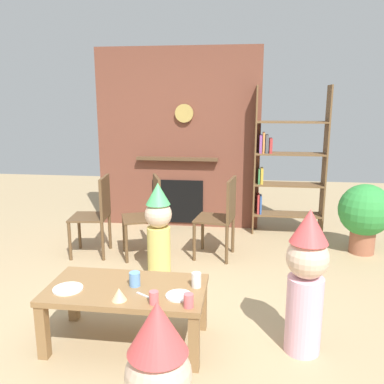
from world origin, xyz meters
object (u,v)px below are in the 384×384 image
Objects in this scene: paper_cup_near_left at (189,301)px; child_in_pink at (306,279)px; paper_cup_center at (196,280)px; dining_chair_middle at (149,211)px; paper_plate_front at (179,296)px; paper_plate_rear at (68,289)px; coffee_table at (126,296)px; dining_chair_left at (97,211)px; birthday_cake_slice at (119,294)px; paper_cup_far_left at (135,279)px; potted_plant_tall at (365,213)px; bookshelf at (284,165)px; child_by_the_chairs at (159,228)px; paper_cup_near_right at (154,298)px; dining_chair_right at (223,213)px.

child_in_pink reaches higher than paper_cup_near_left.
paper_cup_center is 1.78m from dining_chair_middle.
paper_plate_front is (-0.10, -0.16, -0.05)m from paper_cup_center.
paper_cup_center is at bearing 10.09° from paper_plate_rear.
paper_plate_front is at bearing -13.18° from coffee_table.
child_in_pink reaches higher than dining_chair_left.
dining_chair_middle reaches higher than paper_cup_center.
paper_cup_near_left is 0.90× the size of birthday_cake_slice.
dining_chair_left is (-1.30, 1.57, 0.03)m from paper_cup_center.
birthday_cake_slice is at bearing -101.75° from paper_cup_far_left.
potted_plant_tall is at bearing 43.97° from paper_cup_far_left.
potted_plant_tall reaches higher than paper_cup_near_left.
dining_chair_left is at bearing -14.94° from dining_chair_middle.
bookshelf reaches higher than coffee_table.
potted_plant_tall is (2.18, 0.93, -0.03)m from child_by_the_chairs.
coffee_table is at bearing 93.29° from birthday_cake_slice.
paper_plate_rear is at bearing -166.81° from coffee_table.
child_in_pink reaches higher than paper_cup_near_right.
paper_cup_center reaches higher than birthday_cake_slice.
dining_chair_right is at bearing 72.71° from paper_cup_far_left.
dining_chair_right is at bearing 73.33° from birthday_cake_slice.
bookshelf reaches higher than child_by_the_chairs.
paper_cup_center is 2.04m from dining_chair_left.
dining_chair_middle is at bearing 179.09° from dining_chair_left.
bookshelf is 2.00× the size of child_by_the_chairs.
dining_chair_middle is at bearing -146.75° from bookshelf.
paper_plate_rear is 1.79m from dining_chair_middle.
coffee_table is 1.39× the size of potted_plant_tall.
dining_chair_middle is 1.12× the size of potted_plant_tall.
paper_cup_near_left is at bearing 89.97° from dining_chair_middle.
paper_cup_near_right is 0.85× the size of paper_cup_far_left.
bookshelf is 1.15m from potted_plant_tall.
potted_plant_tall is (2.56, 2.16, 0.04)m from paper_plate_rear.
paper_plate_front is 0.86m from child_in_pink.
dining_chair_middle reaches higher than potted_plant_tall.
paper_plate_front is 0.20× the size of dining_chair_right.
paper_plate_front is (-0.92, -2.79, -0.46)m from bookshelf.
paper_cup_far_left reaches higher than paper_plate_rear.
bookshelf reaches higher than dining_chair_middle.
paper_plate_front is 0.19× the size of child_by_the_chairs.
bookshelf is 2.67m from child_in_pink.
dining_chair_middle is (-0.73, 1.62, 0.03)m from paper_cup_center.
dining_chair_left is 1.00× the size of dining_chair_right.
dining_chair_left reaches higher than birthday_cake_slice.
dining_chair_left reaches higher than paper_plate_front.
child_by_the_chairs is at bearing 142.02° from dining_chair_left.
child_in_pink is at bearing -0.47° from paper_cup_center.
paper_plate_rear is (-0.78, 0.00, 0.00)m from paper_plate_front.
paper_cup_near_right is 0.11× the size of potted_plant_tall.
dining_chair_left is at bearing 124.95° from paper_plate_front.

